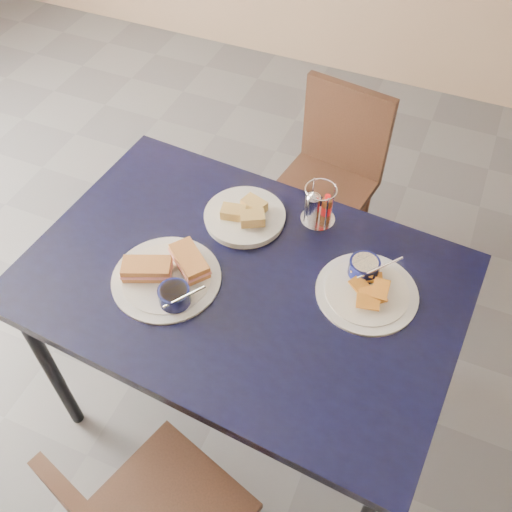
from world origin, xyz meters
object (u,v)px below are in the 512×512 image
at_px(bread_basket, 245,216).
at_px(condiment_caddy, 318,206).
at_px(sandwich_plate, 169,275).
at_px(plantain_plate, 366,284).
at_px(dining_table, 242,291).
at_px(chair_far, 330,166).

distance_m(bread_basket, condiment_caddy, 0.23).
relative_size(sandwich_plate, plantain_plate, 1.10).
bearing_deg(bread_basket, sandwich_plate, -108.99).
relative_size(dining_table, bread_basket, 5.22).
bearing_deg(dining_table, condiment_caddy, 68.38).
distance_m(dining_table, chair_far, 0.93).
bearing_deg(sandwich_plate, chair_far, 78.71).
distance_m(sandwich_plate, plantain_plate, 0.57).
xyz_separation_m(chair_far, plantain_plate, (0.34, -0.80, 0.31)).
bearing_deg(sandwich_plate, plantain_plate, 20.22).
bearing_deg(chair_far, sandwich_plate, -101.29).
xyz_separation_m(dining_table, bread_basket, (-0.08, 0.22, 0.08)).
bearing_deg(dining_table, chair_far, 89.48).
bearing_deg(plantain_plate, bread_basket, 165.35).
xyz_separation_m(sandwich_plate, condiment_caddy, (0.31, 0.40, 0.03)).
height_order(chair_far, sandwich_plate, sandwich_plate).
xyz_separation_m(plantain_plate, condiment_caddy, (-0.22, 0.21, 0.04)).
height_order(sandwich_plate, plantain_plate, same).
bearing_deg(plantain_plate, chair_far, 112.98).
relative_size(dining_table, condiment_caddy, 9.78).
xyz_separation_m(chair_far, bread_basket, (-0.09, -0.68, 0.31)).
bearing_deg(plantain_plate, dining_table, -162.74).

